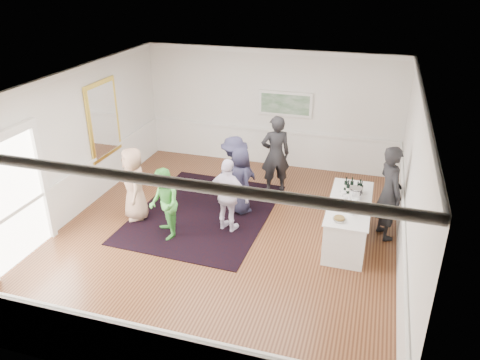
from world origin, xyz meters
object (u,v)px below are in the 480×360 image
(serving_table, at_px, (348,221))
(nut_bowl, at_px, (339,219))
(guest_tan, at_px, (134,184))
(guest_green, at_px, (164,204))
(guest_dark_b, at_px, (275,155))
(guest_dark_a, at_px, (234,172))
(bartender, at_px, (389,193))
(guest_navy, at_px, (240,180))
(ice_bucket, at_px, (356,194))
(guest_lilac, at_px, (228,196))

(serving_table, distance_m, nut_bowl, 0.95)
(guest_tan, height_order, nut_bowl, guest_tan)
(guest_green, bearing_deg, guest_dark_b, 112.14)
(guest_green, height_order, guest_dark_b, guest_dark_b)
(nut_bowl, bearing_deg, guest_dark_a, 148.12)
(bartender, height_order, guest_dark_b, bartender)
(guest_navy, relative_size, ice_bucket, 5.97)
(guest_lilac, height_order, ice_bucket, guest_lilac)
(bartender, xyz_separation_m, guest_green, (-4.35, -1.35, -0.24))
(guest_lilac, xyz_separation_m, guest_navy, (-0.00, 0.86, -0.03))
(guest_tan, bearing_deg, serving_table, 58.47)
(bartender, height_order, ice_bucket, bartender)
(serving_table, bearing_deg, ice_bucket, 64.21)
(bartender, bearing_deg, guest_tan, 72.11)
(guest_dark_b, height_order, ice_bucket, guest_dark_b)
(guest_green, distance_m, nut_bowl, 3.49)
(bartender, height_order, guest_tan, bartender)
(guest_lilac, relative_size, guest_dark_a, 0.95)
(serving_table, bearing_deg, guest_dark_a, 164.05)
(guest_navy, distance_m, ice_bucket, 2.57)
(bartender, distance_m, guest_lilac, 3.27)
(serving_table, bearing_deg, guest_navy, 167.40)
(serving_table, height_order, bartender, bartender)
(guest_navy, xyz_separation_m, nut_bowl, (2.32, -1.36, 0.14))
(guest_green, height_order, ice_bucket, guest_green)
(guest_green, xyz_separation_m, guest_navy, (1.17, 1.49, 0.02))
(serving_table, bearing_deg, guest_lilac, -172.64)
(nut_bowl, bearing_deg, serving_table, 80.83)
(guest_navy, bearing_deg, guest_tan, 69.06)
(guest_dark_b, bearing_deg, guest_tan, 15.05)
(guest_navy, bearing_deg, guest_green, 96.72)
(nut_bowl, bearing_deg, guest_green, -177.84)
(guest_green, bearing_deg, ice_bucket, 70.71)
(serving_table, xyz_separation_m, guest_navy, (-2.45, 0.55, 0.33))
(bartender, xyz_separation_m, guest_navy, (-3.18, 0.14, -0.22))
(guest_lilac, relative_size, nut_bowl, 6.47)
(guest_tan, bearing_deg, guest_navy, 77.62)
(bartender, distance_m, guest_navy, 3.19)
(serving_table, distance_m, guest_navy, 2.53)
(nut_bowl, bearing_deg, guest_navy, 149.63)
(guest_dark_a, distance_m, ice_bucket, 2.81)
(serving_table, height_order, guest_dark_b, guest_dark_b)
(guest_green, bearing_deg, guest_dark_a, 114.41)
(serving_table, xyz_separation_m, guest_dark_b, (-1.93, 1.78, 0.54))
(nut_bowl, bearing_deg, guest_tan, 174.87)
(guest_dark_b, height_order, nut_bowl, guest_dark_b)
(bartender, relative_size, ice_bucket, 7.67)
(bartender, distance_m, ice_bucket, 0.69)
(serving_table, height_order, guest_green, guest_green)
(serving_table, distance_m, guest_green, 3.75)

